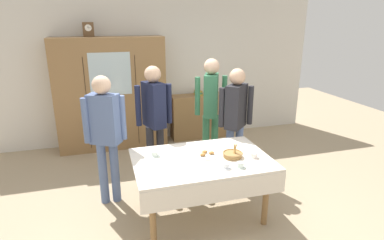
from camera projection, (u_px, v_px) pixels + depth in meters
name	position (u px, v px, depth m)	size (l,w,h in m)	color
ground_plane	(196.00, 205.00, 4.13)	(12.00, 12.00, 0.00)	tan
back_wall	(157.00, 71.00, 6.14)	(6.40, 0.10, 2.70)	silver
dining_table	(202.00, 167.00, 3.72)	(1.60, 1.08, 0.76)	olive
wall_cabinet	(112.00, 94.00, 5.74)	(1.94, 0.46, 2.03)	olive
mantel_clock	(88.00, 29.00, 5.31)	(0.18, 0.11, 0.24)	brown
bookshelf_low	(198.00, 116.00, 6.40)	(1.09, 0.35, 0.88)	olive
book_stack	(198.00, 93.00, 6.25)	(0.15, 0.22, 0.09)	#B29333
tea_cup_back_edge	(155.00, 154.00, 3.76)	(0.13, 0.13, 0.06)	silver
tea_cup_near_right	(226.00, 166.00, 3.46)	(0.13, 0.13, 0.06)	white
tea_cup_mid_right	(254.00, 156.00, 3.71)	(0.13, 0.13, 0.06)	white
tea_cup_front_edge	(240.00, 165.00, 3.48)	(0.13, 0.13, 0.06)	silver
bread_basket	(233.00, 154.00, 3.74)	(0.24, 0.24, 0.16)	#9E7542
pastry_plate	(207.00, 155.00, 3.78)	(0.28, 0.28, 0.05)	white
spoon_near_right	(244.00, 144.00, 4.12)	(0.12, 0.02, 0.01)	silver
spoon_far_left	(191.00, 148.00, 4.02)	(0.12, 0.02, 0.01)	silver
spoon_front_edge	(259.00, 166.00, 3.52)	(0.12, 0.02, 0.01)	silver
person_behind_table_right	(236.00, 114.00, 4.50)	(0.52, 0.39, 1.68)	slate
person_by_cabinet	(154.00, 113.00, 4.49)	(0.52, 0.41, 1.72)	#232328
person_beside_shelf	(105.00, 128.00, 3.91)	(0.52, 0.35, 1.69)	slate
person_near_right_end	(211.00, 103.00, 4.91)	(0.52, 0.41, 1.76)	#33704C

